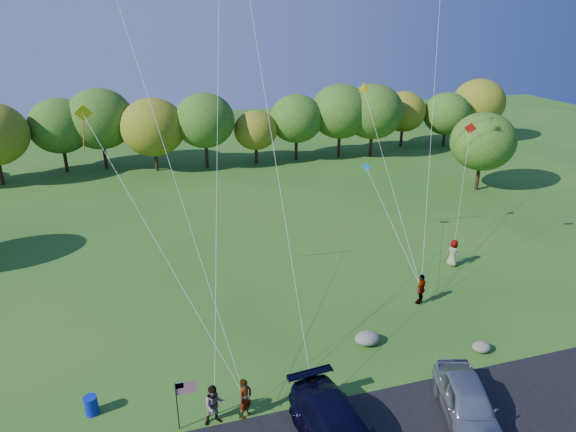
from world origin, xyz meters
name	(u,v)px	position (x,y,z in m)	size (l,w,h in m)	color
ground	(320,387)	(0.00, 0.00, 0.00)	(140.00, 140.00, 0.00)	#225618
treeline	(224,125)	(2.09, 36.40, 4.64)	(77.39, 28.23, 8.52)	#322012
minivan_silver	(468,404)	(5.20, -3.73, 0.93)	(2.05, 5.09, 1.73)	#9DA0A7
flyer_a	(245,399)	(-3.71, -0.80, 0.95)	(0.70, 0.46, 1.91)	#4C4C59
flyer_b	(214,405)	(-5.02, -0.80, 0.95)	(0.92, 0.72, 1.89)	#4C4C59
flyer_c	(311,388)	(-0.74, -0.80, 0.79)	(1.02, 0.59, 1.58)	#4C4C59
flyer_d	(421,289)	(8.18, 5.23, 0.95)	(1.12, 0.46, 1.90)	#4C4C59
flyer_e	(453,253)	(12.73, 8.86, 0.95)	(0.93, 0.60, 1.90)	#4C4C59
trash_barrel	(91,405)	(-10.06, 1.27, 0.43)	(0.58, 0.58, 0.87)	#0B21A5
flag_assembly	(182,394)	(-6.27, -0.70, 1.75)	(0.87, 0.56, 2.35)	black
boulder_near	(367,338)	(3.47, 2.44, 0.34)	(1.34, 1.05, 0.67)	gray
boulder_far	(482,347)	(8.82, 0.19, 0.25)	(0.97, 0.81, 0.50)	gray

